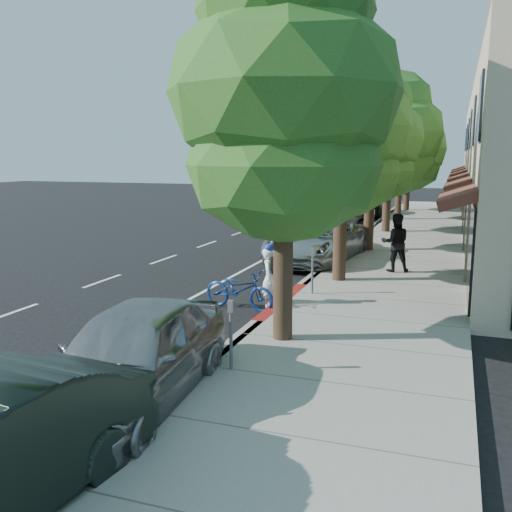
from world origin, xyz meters
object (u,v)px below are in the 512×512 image
at_px(cyclist, 270,278).
at_px(white_pickup, 343,207).
at_px(street_tree_2, 372,140).
at_px(street_tree_4, 401,137).
at_px(pedestrian, 395,243).
at_px(street_tree_3, 389,135).
at_px(near_car_a, 133,355).
at_px(street_tree_5, 409,150).
at_px(dark_suv_far, 368,203).
at_px(silver_suv, 317,240).
at_px(dark_sedan, 301,233).
at_px(street_tree_1, 343,132).
at_px(street_tree_0, 285,98).
at_px(bicycle, 239,289).

bearing_deg(cyclist, white_pickup, -4.65).
relative_size(street_tree_2, street_tree_4, 0.90).
distance_m(cyclist, pedestrian, 5.80).
height_order(street_tree_3, near_car_a, street_tree_3).
bearing_deg(street_tree_5, dark_suv_far, -122.22).
bearing_deg(silver_suv, near_car_a, -84.79).
relative_size(street_tree_5, dark_sedan, 1.53).
relative_size(street_tree_1, near_car_a, 1.55).
relative_size(street_tree_0, street_tree_5, 1.11).
distance_m(street_tree_3, silver_suv, 9.58).
bearing_deg(near_car_a, street_tree_5, 82.88).
bearing_deg(street_tree_5, cyclist, -92.43).
xyz_separation_m(cyclist, dark_suv_far, (-1.00, 23.88, 0.08)).
height_order(bicycle, white_pickup, white_pickup).
distance_m(silver_suv, pedestrian, 3.41).
height_order(street_tree_4, white_pickup, street_tree_4).
relative_size(bicycle, dark_sedan, 0.42).
height_order(street_tree_2, pedestrian, street_tree_2).
height_order(street_tree_4, dark_suv_far, street_tree_4).
distance_m(street_tree_1, near_car_a, 10.32).
height_order(street_tree_4, cyclist, street_tree_4).
bearing_deg(silver_suv, cyclist, -82.24).
relative_size(street_tree_2, cyclist, 4.57).
relative_size(street_tree_3, white_pickup, 1.36).
height_order(street_tree_2, white_pickup, street_tree_2).
distance_m(street_tree_0, cyclist, 5.11).
bearing_deg(street_tree_0, bicycle, 128.61).
relative_size(street_tree_1, dark_suv_far, 1.44).
relative_size(bicycle, near_car_a, 0.42).
xyz_separation_m(silver_suv, near_car_a, (0.12, -12.95, -0.00)).
relative_size(street_tree_5, white_pickup, 1.22).
height_order(street_tree_2, silver_suv, street_tree_2).
height_order(street_tree_1, bicycle, street_tree_1).
distance_m(street_tree_5, pedestrian, 22.43).
bearing_deg(street_tree_3, near_car_a, -93.73).
relative_size(street_tree_3, pedestrian, 4.21).
relative_size(street_tree_0, silver_suv, 1.37).
bearing_deg(dark_suv_far, silver_suv, -91.27).
xyz_separation_m(street_tree_4, near_car_a, (-1.40, -27.50, -4.18)).
relative_size(street_tree_3, cyclist, 5.12).
xyz_separation_m(bicycle, silver_suv, (0.33, 7.14, 0.29)).
distance_m(cyclist, bicycle, 0.83).
xyz_separation_m(street_tree_1, dark_suv_far, (-2.16, 20.57, -3.72)).
xyz_separation_m(street_tree_0, street_tree_2, (-0.00, 12.00, -0.50)).
bearing_deg(street_tree_4, pedestrian, -84.80).
distance_m(street_tree_3, street_tree_5, 12.01).
distance_m(cyclist, white_pickup, 20.41).
xyz_separation_m(street_tree_2, cyclist, (-1.16, -9.31, -3.69)).
relative_size(dark_sedan, dark_suv_far, 0.93).
distance_m(street_tree_1, pedestrian, 4.20).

